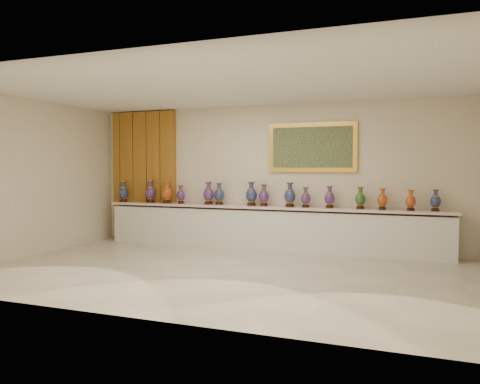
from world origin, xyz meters
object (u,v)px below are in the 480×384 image
object	(u,v)px
vase_0	(123,193)
vase_1	(150,193)
counter	(267,228)
vase_2	(167,193)

from	to	relation	value
vase_0	vase_1	xyz separation A→B (m)	(0.69, 0.05, 0.01)
counter	vase_1	size ratio (longest dim) A/B	14.40
vase_0	vase_2	bearing A→B (deg)	0.53
vase_1	vase_2	xyz separation A→B (m)	(0.44, -0.04, -0.00)
vase_2	counter	bearing A→B (deg)	1.18
counter	vase_1	world-z (taller)	vase_1
vase_2	vase_1	bearing A→B (deg)	175.06
counter	vase_2	size ratio (longest dim) A/B	14.47
counter	vase_0	distance (m)	3.52
counter	vase_0	world-z (taller)	vase_0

